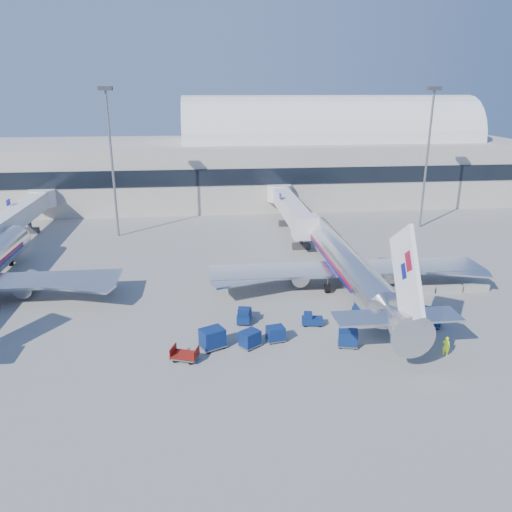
{
  "coord_description": "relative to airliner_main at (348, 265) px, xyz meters",
  "views": [
    {
      "loc": [
        -6.44,
        -48.28,
        22.3
      ],
      "look_at": [
        -0.56,
        6.0,
        3.91
      ],
      "focal_mm": 35.0,
      "sensor_mm": 36.0,
      "label": 1
    }
  ],
  "objects": [
    {
      "name": "jetbridge_near",
      "position": [
        -2.4,
        26.3,
        1.0
      ],
      "size": [
        4.4,
        27.5,
        6.25
      ],
      "color": "silver",
      "rests_on": "ground"
    },
    {
      "name": "mast_west",
      "position": [
        -30.0,
        25.49,
        11.87
      ],
      "size": [
        2.0,
        1.2,
        22.6
      ],
      "color": "slate",
      "rests_on": "ground"
    },
    {
      "name": "ramp_worker",
      "position": [
        4.32,
        -15.97,
        -2.03
      ],
      "size": [
        0.76,
        0.77,
        1.79
      ],
      "primitive_type": "imported",
      "rotation": [
        0.0,
        0.0,
        2.35
      ],
      "color": "#B7EB18",
      "rests_on": "ground"
    },
    {
      "name": "tug_lead",
      "position": [
        -6.16,
        -8.93,
        -2.32
      ],
      "size": [
        2.17,
        1.29,
        1.34
      ],
      "rotation": [
        0.0,
        0.0,
        -0.13
      ],
      "color": "#0B1F54",
      "rests_on": "ground"
    },
    {
      "name": "cart_train_c",
      "position": [
        -16.02,
        -12.51,
        -1.92
      ],
      "size": [
        2.65,
        2.42,
        1.89
      ],
      "rotation": [
        0.0,
        0.0,
        0.46
      ],
      "color": "#0B1F54",
      "rests_on": "ground"
    },
    {
      "name": "ground",
      "position": [
        -10.0,
        -4.51,
        -2.93
      ],
      "size": [
        260.0,
        260.0,
        0.0
      ],
      "primitive_type": "plane",
      "color": "gray",
      "rests_on": "ground"
    },
    {
      "name": "cart_open_red",
      "position": [
        -18.43,
        -14.38,
        -2.5
      ],
      "size": [
        2.61,
        2.2,
        0.6
      ],
      "rotation": [
        0.0,
        0.0,
        -0.33
      ],
      "color": "slate",
      "rests_on": "ground"
    },
    {
      "name": "barrier_near",
      "position": [
        8.0,
        -2.51,
        -2.48
      ],
      "size": [
        3.0,
        0.55,
        0.9
      ],
      "primitive_type": "cube",
      "color": "#9E9E96",
      "rests_on": "ground"
    },
    {
      "name": "barrier_far",
      "position": [
        14.6,
        -2.51,
        -2.48
      ],
      "size": [
        3.0,
        0.55,
        0.9
      ],
      "primitive_type": "cube",
      "color": "#9E9E96",
      "rests_on": "ground"
    },
    {
      "name": "jetbridge_mid",
      "position": [
        -44.4,
        26.3,
        1.0
      ],
      "size": [
        4.4,
        27.5,
        6.25
      ],
      "color": "silver",
      "rests_on": "ground"
    },
    {
      "name": "mast_east",
      "position": [
        20.0,
        25.49,
        11.87
      ],
      "size": [
        2.0,
        1.2,
        22.6
      ],
      "color": "slate",
      "rests_on": "ground"
    },
    {
      "name": "airliner_main",
      "position": [
        0.0,
        0.0,
        0.0
      ],
      "size": [
        32.0,
        37.26,
        12.07
      ],
      "color": "silver",
      "rests_on": "ground"
    },
    {
      "name": "tug_left",
      "position": [
        -12.74,
        -7.45,
        -2.17
      ],
      "size": [
        1.73,
        2.75,
        1.67
      ],
      "rotation": [
        0.0,
        0.0,
        1.38
      ],
      "color": "#0B1F54",
      "rests_on": "ground"
    },
    {
      "name": "cart_solo_far",
      "position": [
        5.53,
        -10.34,
        -1.98
      ],
      "size": [
        2.5,
        2.32,
        1.78
      ],
      "rotation": [
        0.0,
        0.0,
        -0.5
      ],
      "color": "#0B1F54",
      "rests_on": "ground"
    },
    {
      "name": "cart_train_b",
      "position": [
        -12.65,
        -12.65,
        -2.09
      ],
      "size": [
        2.23,
        2.15,
        1.56
      ],
      "rotation": [
        0.0,
        0.0,
        0.64
      ],
      "color": "#0B1F54",
      "rests_on": "ground"
    },
    {
      "name": "cart_train_a",
      "position": [
        -10.19,
        -11.83,
        -2.14
      ],
      "size": [
        1.88,
        1.57,
        1.46
      ],
      "rotation": [
        0.0,
        0.0,
        0.2
      ],
      "color": "#0B1F54",
      "rests_on": "ground"
    },
    {
      "name": "tug_right",
      "position": [
        -0.58,
        -7.35,
        -2.31
      ],
      "size": [
        2.31,
        1.78,
        1.35
      ],
      "rotation": [
        0.0,
        0.0,
        -0.42
      ],
      "color": "#0B1F54",
      "rests_on": "ground"
    },
    {
      "name": "barrier_mid",
      "position": [
        11.3,
        -2.51,
        -2.48
      ],
      "size": [
        3.0,
        0.55,
        0.9
      ],
      "primitive_type": "cube",
      "color": "#9E9E96",
      "rests_on": "ground"
    },
    {
      "name": "terminal",
      "position": [
        -23.6,
        51.46,
        4.6
      ],
      "size": [
        170.0,
        28.15,
        21.0
      ],
      "color": "#B2AA9E",
      "rests_on": "ground"
    },
    {
      "name": "cart_solo_near",
      "position": [
        -3.79,
        -13.51,
        -2.09
      ],
      "size": [
        2.06,
        1.75,
        1.57
      ],
      "rotation": [
        0.0,
        0.0,
        -0.24
      ],
      "color": "#0B1F54",
      "rests_on": "ground"
    }
  ]
}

